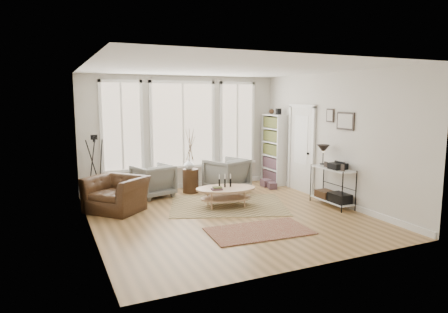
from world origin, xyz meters
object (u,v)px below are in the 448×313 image
armchair_left (153,181)px  side_table (190,161)px  bookcase (274,149)px  armchair_right (227,175)px  accent_chair (116,194)px  coffee_table (226,192)px  low_shelf (332,183)px

armchair_left → side_table: (0.96, 0.03, 0.41)m
bookcase → armchair_right: size_ratio=2.23×
side_table → armchair_right: bearing=-16.1°
armchair_right → armchair_left: bearing=-28.5°
bookcase → accent_chair: (-4.41, -1.00, -0.60)m
side_table → coffee_table: bearing=-80.8°
bookcase → armchair_left: size_ratio=2.42×
armchair_right → side_table: bearing=-37.8°
coffee_table → accent_chair: (-2.22, 0.63, 0.04)m
low_shelf → coffee_table: 2.33m
coffee_table → accent_chair: bearing=164.2°
coffee_table → side_table: bearing=99.2°
bookcase → coffee_table: 2.80m
bookcase → low_shelf: 2.56m
coffee_table → accent_chair: 2.30m
bookcase → accent_chair: bearing=-167.3°
coffee_table → armchair_left: 1.94m
low_shelf → side_table: size_ratio=0.79×
accent_chair → coffee_table: bearing=31.3°
low_shelf → side_table: side_table is taller
bookcase → armchair_left: bookcase is taller
low_shelf → armchair_left: (-3.35, 2.41, -0.12)m
low_shelf → coffee_table: low_shelf is taller
bookcase → armchair_left: 3.46m
accent_chair → armchair_left: bearing=88.5°
low_shelf → bookcase: bearing=88.7°
bookcase → low_shelf: bookcase is taller
armchair_left → accent_chair: armchair_left is taller
bookcase → armchair_left: (-3.41, -0.11, -0.57)m
coffee_table → side_table: (-0.25, 1.55, 0.48)m
low_shelf → accent_chair: size_ratio=1.18×
side_table → bookcase: bearing=1.7°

